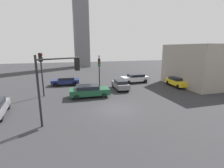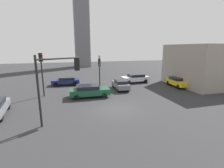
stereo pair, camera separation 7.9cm
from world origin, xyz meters
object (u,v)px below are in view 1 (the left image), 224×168
(traffic_light_1, at_px, (99,66))
(car_0, at_px, (66,81))
(traffic_light_0, at_px, (59,75))
(car_5, at_px, (177,82))
(traffic_light_2, at_px, (41,67))
(car_3, at_px, (120,84))
(car_4, at_px, (89,91))
(car_1, at_px, (135,78))

(traffic_light_1, relative_size, car_0, 1.08)
(traffic_light_0, height_order, car_5, traffic_light_0)
(traffic_light_2, relative_size, car_5, 1.29)
(car_3, height_order, car_5, car_5)
(car_0, distance_m, car_3, 8.80)
(car_0, bearing_deg, traffic_light_1, 146.68)
(car_4, xyz_separation_m, car_5, (13.40, 1.53, 0.01))
(traffic_light_0, xyz_separation_m, car_0, (0.44, 12.93, -3.02))
(car_1, xyz_separation_m, car_5, (4.83, -4.48, 0.01))
(traffic_light_1, xyz_separation_m, car_1, (6.54, 2.28, -2.51))
(car_3, distance_m, car_5, 8.72)
(traffic_light_0, distance_m, traffic_light_1, 10.72)
(traffic_light_2, xyz_separation_m, car_4, (5.21, -1.77, -2.83))
(traffic_light_2, height_order, car_5, traffic_light_2)
(car_1, bearing_deg, traffic_light_0, 41.88)
(car_4, bearing_deg, traffic_light_0, -116.29)
(car_1, bearing_deg, traffic_light_2, 13.74)
(car_0, distance_m, car_1, 11.24)
(car_0, distance_m, car_5, 16.99)
(car_3, height_order, car_4, car_4)
(traffic_light_0, distance_m, car_1, 16.76)
(traffic_light_1, bearing_deg, car_1, 120.71)
(traffic_light_1, distance_m, car_5, 11.85)
(car_1, relative_size, car_3, 1.16)
(traffic_light_0, relative_size, car_4, 1.13)
(traffic_light_1, xyz_separation_m, car_4, (-2.03, -3.73, -2.51))
(traffic_light_2, xyz_separation_m, car_0, (2.61, 5.45, -2.89))
(car_5, bearing_deg, car_4, -79.92)
(traffic_light_2, bearing_deg, car_4, 9.39)
(traffic_light_0, xyz_separation_m, traffic_light_1, (5.08, 9.44, -0.45))
(car_0, height_order, car_1, car_1)
(car_4, distance_m, car_5, 13.49)
(car_0, height_order, car_5, car_5)
(car_1, bearing_deg, car_4, 31.68)
(traffic_light_2, relative_size, car_4, 1.10)
(traffic_light_0, relative_size, car_1, 1.15)
(traffic_light_2, bearing_deg, car_3, 31.46)
(car_0, bearing_deg, car_3, 149.99)
(car_1, xyz_separation_m, car_3, (-3.85, -3.67, -0.03))
(traffic_light_2, xyz_separation_m, car_5, (18.62, -0.24, -2.82))
(traffic_light_1, distance_m, car_3, 3.95)
(car_4, bearing_deg, traffic_light_1, 63.24)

